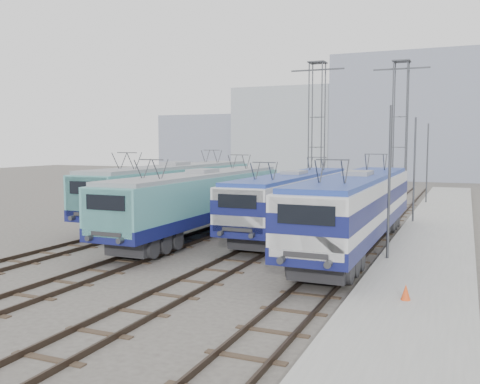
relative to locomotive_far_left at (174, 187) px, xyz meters
name	(u,v)px	position (x,y,z in m)	size (l,w,h in m)	color
ground	(194,257)	(6.75, -9.84, -2.34)	(160.00, 160.00, 0.00)	#514C47
platform	(433,241)	(16.95, -1.84, -2.19)	(4.00, 70.00, 0.30)	#9E9E99
locomotive_far_left	(174,187)	(0.00, 0.00, 0.00)	(2.99, 18.88, 3.55)	#131753
locomotive_center_left	(201,198)	(4.50, -4.71, -0.11)	(2.84, 17.96, 3.38)	#131753
locomotive_center_right	(293,196)	(9.00, -1.48, -0.14)	(2.73, 17.23, 3.24)	#131753
locomotive_far_right	(357,204)	(13.50, -5.40, 0.02)	(2.93, 18.54, 3.49)	#131753
catenary_tower_west	(317,128)	(6.75, 12.16, 4.30)	(4.50, 1.20, 12.00)	#3F4247
catenary_tower_east	(400,127)	(13.25, 14.16, 4.30)	(4.50, 1.20, 12.00)	#3F4247
mast_front	(389,186)	(15.35, -7.84, 1.16)	(0.12, 0.12, 7.00)	#3F4247
mast_mid	(414,172)	(15.35, 4.16, 1.16)	(0.12, 0.12, 7.00)	#3F4247
mast_rear	(427,165)	(15.35, 16.16, 1.16)	(0.12, 0.12, 7.00)	#3F4247
safety_cone	(406,292)	(16.77, -14.13, -1.79)	(0.32, 0.32, 0.52)	#E74C1A
building_west	(296,133)	(-7.25, 52.16, 4.66)	(18.00, 12.00, 14.00)	#9BA4AC
building_center	(412,118)	(10.75, 52.16, 6.66)	(22.00, 14.00, 18.00)	gray
building_far_west	(208,145)	(-23.25, 52.16, 2.66)	(14.00, 10.00, 10.00)	gray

